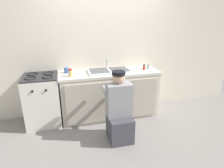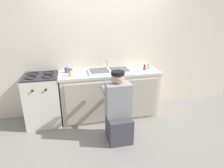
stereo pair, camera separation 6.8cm
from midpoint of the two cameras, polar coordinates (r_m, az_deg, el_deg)
ground_plane at (r=3.59m, az=0.93°, el=-11.34°), size 12.00×12.00×0.00m
back_wall at (r=3.76m, az=-1.48°, el=10.49°), size 6.00×0.10×2.50m
counter_cabinet at (r=3.65m, az=-0.17°, el=-3.31°), size 1.82×0.62×0.85m
countertop at (r=3.51m, az=-0.22°, el=3.48°), size 1.86×0.62×0.04m
sink_double_basin at (r=3.50m, az=-0.23°, el=4.14°), size 0.80×0.44×0.19m
stove_range at (r=3.59m, az=-19.68°, el=-4.41°), size 0.59×0.62×0.92m
plumber_person at (r=2.93m, az=2.64°, el=-8.61°), size 0.42×0.61×1.10m
condiment_jar at (r=3.27m, az=-11.96°, el=3.44°), size 0.07×0.07×0.13m
spice_bottle_red at (r=3.65m, az=10.40°, el=4.99°), size 0.04×0.04×0.10m
water_glass at (r=3.75m, az=11.66°, el=5.28°), size 0.06×0.06×0.10m
coffee_mug at (r=3.51m, az=-13.02°, el=4.16°), size 0.13×0.08×0.09m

